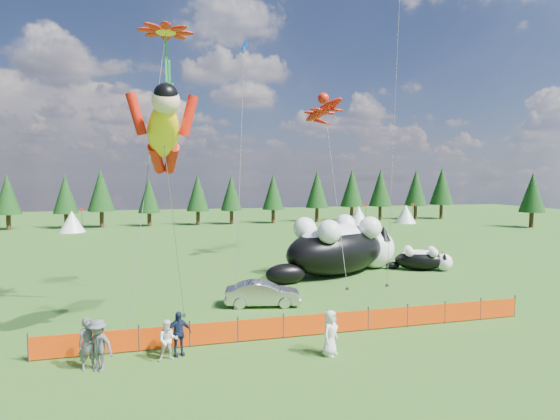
# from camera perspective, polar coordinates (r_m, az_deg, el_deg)

# --- Properties ---
(ground) EXTENTS (160.00, 160.00, 0.00)m
(ground) POSITION_cam_1_polar(r_m,az_deg,el_deg) (22.77, 1.00, -13.61)
(ground) COLOR #13380A
(ground) RESTS_ON ground
(safety_fence) EXTENTS (22.06, 0.06, 1.10)m
(safety_fence) POSITION_cam_1_polar(r_m,az_deg,el_deg) (19.88, 3.35, -14.77)
(safety_fence) COLOR #262626
(safety_fence) RESTS_ON ground
(tree_line) EXTENTS (90.00, 4.00, 8.00)m
(tree_line) POSITION_cam_1_polar(r_m,az_deg,el_deg) (66.23, -9.27, 1.53)
(tree_line) COLOR black
(tree_line) RESTS_ON ground
(festival_tents) EXTENTS (50.00, 3.20, 2.80)m
(festival_tents) POSITION_cam_1_polar(r_m,az_deg,el_deg) (63.41, 1.11, -0.88)
(festival_tents) COLOR white
(festival_tents) RESTS_ON ground
(cat_large) EXTENTS (11.08, 7.15, 4.20)m
(cat_large) POSITION_cam_1_polar(r_m,az_deg,el_deg) (32.13, 8.02, -4.76)
(cat_large) COLOR black
(cat_large) RESTS_ON ground
(cat_small) EXTENTS (4.67, 3.09, 1.78)m
(cat_small) POSITION_cam_1_polar(r_m,az_deg,el_deg) (34.98, 18.13, -6.10)
(cat_small) COLOR black
(cat_small) RESTS_ON ground
(car) EXTENTS (4.27, 2.18, 1.34)m
(car) POSITION_cam_1_polar(r_m,az_deg,el_deg) (24.25, -2.26, -10.85)
(car) COLOR silver
(car) RESTS_ON ground
(spectator_a) EXTENTS (0.81, 0.66, 1.90)m
(spectator_a) POSITION_cam_1_polar(r_m,az_deg,el_deg) (17.98, -23.77, -15.68)
(spectator_a) COLOR #525357
(spectator_a) RESTS_ON ground
(spectator_b) EXTENTS (0.77, 0.47, 1.57)m
(spectator_b) POSITION_cam_1_polar(r_m,az_deg,el_deg) (17.85, -14.42, -16.16)
(spectator_b) COLOR silver
(spectator_b) RESTS_ON ground
(spectator_c) EXTENTS (1.13, 0.75, 1.76)m
(spectator_c) POSITION_cam_1_polar(r_m,az_deg,el_deg) (18.19, -13.15, -15.43)
(spectator_c) COLOR #131D36
(spectator_c) RESTS_ON ground
(spectator_d) EXTENTS (1.38, 1.16, 1.90)m
(spectator_d) POSITION_cam_1_polar(r_m,az_deg,el_deg) (17.70, -22.68, -15.97)
(spectator_d) COLOR #525357
(spectator_d) RESTS_ON ground
(spectator_e) EXTENTS (1.04, 1.02, 1.80)m
(spectator_e) POSITION_cam_1_polar(r_m,az_deg,el_deg) (17.85, 6.57, -15.66)
(spectator_e) COLOR silver
(spectator_e) RESTS_ON ground
(superhero_kite) EXTENTS (4.08, 5.38, 11.00)m
(superhero_kite) POSITION_cam_1_polar(r_m,az_deg,el_deg) (19.00, -15.00, 9.73)
(superhero_kite) COLOR yellow
(superhero_kite) RESTS_ON ground
(gecko_kite) EXTENTS (5.52, 13.94, 16.52)m
(gecko_kite) POSITION_cam_1_polar(r_m,az_deg,el_deg) (38.11, 5.69, 12.86)
(gecko_kite) COLOR red
(gecko_kite) RESTS_ON ground
(flower_kite) EXTENTS (3.60, 4.89, 14.37)m
(flower_kite) POSITION_cam_1_polar(r_m,az_deg,el_deg) (23.39, -14.71, 21.23)
(flower_kite) COLOR red
(flower_kite) RESTS_ON ground
(diamond_kite_a) EXTENTS (1.41, 3.43, 15.18)m
(diamond_kite_a) POSITION_cam_1_polar(r_m,az_deg,el_deg) (26.47, -4.75, 18.62)
(diamond_kite_a) COLOR #0B36B0
(diamond_kite_a) RESTS_ON ground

